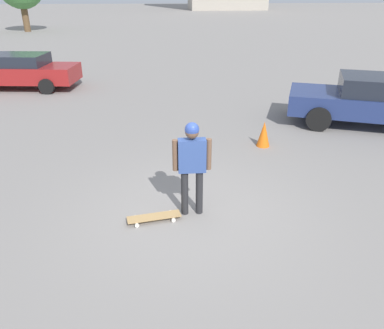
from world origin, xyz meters
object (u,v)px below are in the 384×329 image
car_parked_near (373,100)px  traffic_cone (264,134)px  car_parked_far (18,71)px  skateboard (154,217)px  person (192,159)px

car_parked_near → traffic_cone: (3.62, 1.30, -0.44)m
car_parked_near → car_parked_far: car_parked_near is taller
skateboard → traffic_cone: 4.34m
traffic_cone → skateboard: bearing=48.2°
person → traffic_cone: 3.83m
skateboard → car_parked_far: (5.40, -10.42, 0.65)m
person → traffic_cone: (-2.19, -3.05, -0.76)m
car_parked_near → person: bearing=58.9°
skateboard → car_parked_far: car_parked_far is taller
person → skateboard: size_ratio=1.79×
car_parked_near → traffic_cone: bearing=41.8°
person → car_parked_near: person is taller
car_parked_far → traffic_cone: 10.98m
skateboard → traffic_cone: bearing=-140.8°
skateboard → car_parked_near: bearing=-154.2°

